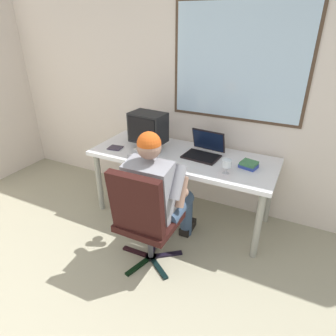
{
  "coord_description": "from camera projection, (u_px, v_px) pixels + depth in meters",
  "views": [
    {
      "loc": [
        1.04,
        -0.22,
        1.95
      ],
      "look_at": [
        -0.02,
        1.9,
        0.75
      ],
      "focal_mm": 31.44,
      "sensor_mm": 36.0,
      "label": 1
    }
  ],
  "objects": [
    {
      "name": "wine_glass",
      "position": [
        227.0,
        164.0,
        2.57
      ],
      "size": [
        0.08,
        0.08,
        0.14
      ],
      "color": "silver",
      "rests_on": "desk"
    },
    {
      "name": "book_stack",
      "position": [
        249.0,
        165.0,
        2.7
      ],
      "size": [
        0.18,
        0.16,
        0.06
      ],
      "color": "#2C42A0",
      "rests_on": "desk"
    },
    {
      "name": "crt_monitor",
      "position": [
        148.0,
        128.0,
        3.01
      ],
      "size": [
        0.38,
        0.27,
        0.39
      ],
      "color": "beige",
      "rests_on": "desk"
    },
    {
      "name": "office_chair",
      "position": [
        143.0,
        216.0,
        2.37
      ],
      "size": [
        0.55,
        0.57,
        0.97
      ],
      "color": "black",
      "rests_on": "ground"
    },
    {
      "name": "desk",
      "position": [
        182.0,
        162.0,
        3.01
      ],
      "size": [
        1.87,
        0.74,
        0.73
      ],
      "color": "gray",
      "rests_on": "ground"
    },
    {
      "name": "wall_rear",
      "position": [
        205.0,
        88.0,
        3.02
      ],
      "size": [
        5.27,
        0.08,
        2.61
      ],
      "color": "silver",
      "rests_on": "ground"
    },
    {
      "name": "desk_speaker",
      "position": [
        132.0,
        134.0,
        3.32
      ],
      "size": [
        0.09,
        0.09,
        0.14
      ],
      "color": "black",
      "rests_on": "desk"
    },
    {
      "name": "cd_case",
      "position": [
        115.0,
        148.0,
        3.12
      ],
      "size": [
        0.16,
        0.14,
        0.01
      ],
      "color": "#2C2437",
      "rests_on": "desk"
    },
    {
      "name": "laptop",
      "position": [
        205.0,
        149.0,
        2.94
      ],
      "size": [
        0.37,
        0.35,
        0.24
      ],
      "color": "black",
      "rests_on": "desk"
    },
    {
      "name": "person_seated",
      "position": [
        157.0,
        191.0,
        2.53
      ],
      "size": [
        0.54,
        0.76,
        1.21
      ],
      "color": "#364B67",
      "rests_on": "ground"
    }
  ]
}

